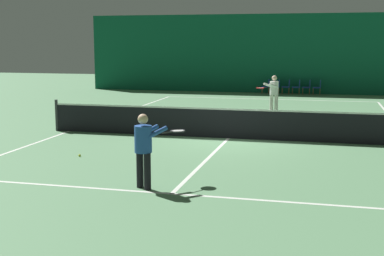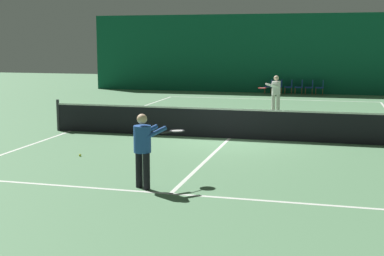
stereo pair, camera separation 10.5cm
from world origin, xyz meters
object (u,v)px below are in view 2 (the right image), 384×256
at_px(player_far, 275,91).
at_px(courtside_chair_0, 269,85).
at_px(tennis_ball, 80,155).
at_px(courtside_chair_1, 280,86).
at_px(player_near, 144,145).
at_px(courtside_chair_3, 300,86).
at_px(tennis_net, 230,122).
at_px(courtside_chair_4, 310,86).
at_px(courtside_chair_2, 290,86).
at_px(courtside_chair_5, 321,86).

relative_size(player_far, courtside_chair_0, 1.90).
bearing_deg(tennis_ball, player_far, 67.82).
bearing_deg(tennis_ball, courtside_chair_1, 79.29).
xyz_separation_m(player_far, tennis_ball, (-4.12, -10.10, -0.90)).
xyz_separation_m(player_near, courtside_chair_0, (0.22, 21.06, -0.43)).
height_order(player_far, courtside_chair_3, player_far).
relative_size(tennis_net, courtside_chair_4, 14.29).
height_order(courtside_chair_0, tennis_ball, courtside_chair_0).
bearing_deg(courtside_chair_3, player_far, -3.78).
relative_size(player_near, courtside_chair_4, 1.87).
bearing_deg(courtside_chair_1, courtside_chair_2, 90.00).
bearing_deg(courtside_chair_1, player_near, -2.18).
height_order(courtside_chair_0, courtside_chair_4, same).
bearing_deg(courtside_chair_1, courtside_chair_3, 90.00).
height_order(courtside_chair_1, courtside_chair_4, same).
relative_size(courtside_chair_1, tennis_ball, 12.73).
bearing_deg(courtside_chair_3, courtside_chair_4, 90.00).
relative_size(courtside_chair_2, courtside_chair_5, 1.00).
height_order(courtside_chair_0, courtside_chair_5, same).
height_order(courtside_chair_4, courtside_chair_5, same).
bearing_deg(tennis_net, courtside_chair_1, 89.42).
distance_m(player_near, courtside_chair_2, 21.11).
bearing_deg(player_near, courtside_chair_3, 26.73).
relative_size(tennis_net, tennis_ball, 181.82).
bearing_deg(courtside_chair_3, courtside_chair_0, -90.00).
height_order(courtside_chair_3, courtside_chair_4, same).
bearing_deg(player_near, tennis_net, 26.01).
bearing_deg(player_far, courtside_chair_3, -153.62).
relative_size(player_near, player_far, 0.98).
relative_size(courtside_chair_0, courtside_chair_3, 1.00).
xyz_separation_m(courtside_chair_1, courtside_chair_4, (1.75, 0.00, 0.00)).
bearing_deg(courtside_chair_4, tennis_net, -7.25).
distance_m(tennis_net, courtside_chair_2, 14.96).
height_order(player_near, tennis_ball, player_near).
distance_m(courtside_chair_0, tennis_ball, 18.80).
height_order(player_far, courtside_chair_1, player_far).
distance_m(player_far, courtside_chair_3, 8.49).
xyz_separation_m(courtside_chair_4, courtside_chair_5, (0.58, 0.00, 0.00)).
bearing_deg(courtside_chair_1, tennis_ball, -10.71).
distance_m(courtside_chair_2, courtside_chair_4, 1.17).
distance_m(courtside_chair_3, courtside_chair_5, 1.17).
distance_m(player_near, courtside_chair_5, 21.30).
xyz_separation_m(tennis_net, courtside_chair_3, (1.32, 14.94, -0.03)).
bearing_deg(courtside_chair_1, courtside_chair_5, 90.00).
bearing_deg(courtside_chair_2, player_near, -3.76).
xyz_separation_m(tennis_net, player_near, (-0.65, -6.12, 0.40)).
relative_size(player_near, tennis_ball, 23.74).
distance_m(tennis_net, player_far, 6.53).
distance_m(courtside_chair_2, courtside_chair_3, 0.58).
bearing_deg(player_near, player_far, 25.69).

